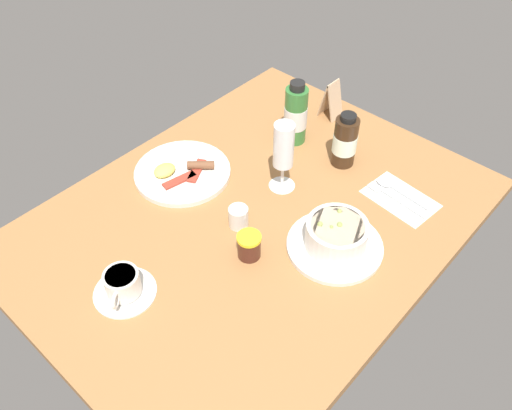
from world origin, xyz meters
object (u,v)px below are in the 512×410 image
porridge_bowl (336,237)px  breakfast_plate (182,172)px  menu_card (331,99)px  coffee_cup (123,285)px  jam_jar (249,246)px  creamer_jug (239,217)px  sauce_bottle_brown (345,141)px  sauce_bottle_green (296,115)px  wine_glass (284,149)px  cutlery_setting (399,197)px

porridge_bowl → breakfast_plate: (-6.48, 44.62, -2.76)cm
menu_card → coffee_cup: bearing=-175.5°
coffee_cup → jam_jar: same height
porridge_bowl → creamer_jug: bearing=114.3°
porridge_bowl → breakfast_plate: size_ratio=0.88×
breakfast_plate → sauce_bottle_brown: bearing=-41.0°
porridge_bowl → jam_jar: porridge_bowl is taller
sauce_bottle_green → breakfast_plate: size_ratio=0.74×
sauce_bottle_brown → breakfast_plate: size_ratio=0.61×
creamer_jug → jam_jar: size_ratio=0.94×
porridge_bowl → menu_card: menu_card is taller
coffee_cup → breakfast_plate: bearing=29.6°
wine_glass → creamer_jug: bearing=-175.7°
coffee_cup → jam_jar: size_ratio=2.15×
sauce_bottle_green → breakfast_plate: 34.47cm
wine_glass → menu_card: wine_glass is taller
cutlery_setting → sauce_bottle_green: (0.59, 34.53, 8.24)cm
porridge_bowl → coffee_cup: 47.61cm
wine_glass → porridge_bowl: bearing=-109.3°
wine_glass → jam_jar: size_ratio=3.08×
wine_glass → sauce_bottle_green: size_ratio=1.03×
sauce_bottle_brown → cutlery_setting: bearing=-95.1°
creamer_jug → menu_card: menu_card is taller
menu_card → breakfast_plate: bearing=164.9°
sauce_bottle_green → menu_card: size_ratio=1.62×
sauce_bottle_brown → menu_card: size_ratio=1.35×
jam_jar → breakfast_plate: jam_jar is taller
coffee_cup → wine_glass: 49.09cm
porridge_bowl → sauce_bottle_brown: bearing=32.5°
cutlery_setting → creamer_jug: size_ratio=3.15×
cutlery_setting → jam_jar: jam_jar is taller
coffee_cup → jam_jar: bearing=-25.9°
sauce_bottle_green → sauce_bottle_brown: bearing=-86.1°
wine_glass → breakfast_plate: wine_glass is taller
sauce_bottle_green → menu_card: bearing=-1.8°
creamer_jug → breakfast_plate: 23.72cm
cutlery_setting → breakfast_plate: size_ratio=0.74×
cutlery_setting → wine_glass: bearing=123.5°
porridge_bowl → jam_jar: bearing=138.3°
porridge_bowl → coffee_cup: size_ratio=1.64×
cutlery_setting → coffee_cup: coffee_cup is taller
porridge_bowl → coffee_cup: bearing=147.7°
cutlery_setting → breakfast_plate: 56.02cm
porridge_bowl → sauce_bottle_green: sauce_bottle_green is taller
coffee_cup → breakfast_plate: (33.74, 19.15, -1.86)cm
porridge_bowl → menu_card: (40.92, 31.80, 2.03)cm
creamer_jug → breakfast_plate: bearing=82.5°
sauce_bottle_green → sauce_bottle_brown: size_ratio=1.20×
creamer_jug → menu_card: 51.65cm
menu_card → porridge_bowl: bearing=-142.1°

